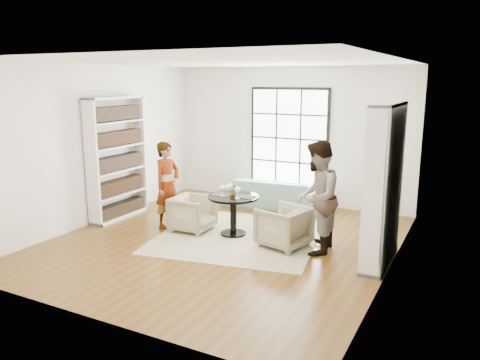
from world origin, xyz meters
The scene contains 16 objects.
ground centered at (0.00, 0.00, 0.00)m, with size 6.00×6.00×0.00m, color #5B3915.
room_shell centered at (0.00, 0.54, 1.26)m, with size 6.00×6.01×6.00m.
rug centered at (0.11, 0.36, 0.01)m, with size 2.74×2.74×0.01m, color #BCB68D.
pedestal_table centered at (-0.01, 0.39, 0.52)m, with size 0.90×0.90×0.72m.
sofa centered at (-0.11, 2.45, 0.31)m, with size 2.13×0.83×0.62m, color #769D91.
armchair_left centered at (-0.78, 0.26, 0.32)m, with size 0.69×0.71×0.65m, color #BCB586.
armchair_right centered at (1.01, 0.26, 0.34)m, with size 0.73×0.75×0.68m, color tan.
person_left centered at (-1.33, 0.26, 0.81)m, with size 0.59×0.39×1.61m, color gray.
person_right centered at (1.56, 0.26, 0.90)m, with size 0.88×0.68×1.81m, color gray.
placemat_left centered at (-0.23, 0.37, 0.72)m, with size 0.34×0.26×0.01m, color #282523.
placemat_right centered at (0.22, 0.42, 0.72)m, with size 0.34×0.26×0.01m, color #282523.
cutlery_left centered at (-0.23, 0.37, 0.73)m, with size 0.14×0.22×0.01m, color silver, non-canonical shape.
cutlery_right centered at (0.22, 0.42, 0.73)m, with size 0.14×0.22×0.01m, color silver, non-canonical shape.
wine_glass_left centered at (-0.18, 0.28, 0.86)m, with size 0.09×0.09×0.20m.
wine_glass_right centered at (0.14, 0.26, 0.87)m, with size 0.10×0.10×0.21m.
flower_centerpiece centered at (-0.04, 0.45, 0.82)m, with size 0.18×0.15×0.19m, color gray.
Camera 1 is at (3.77, -6.64, 2.74)m, focal length 35.00 mm.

